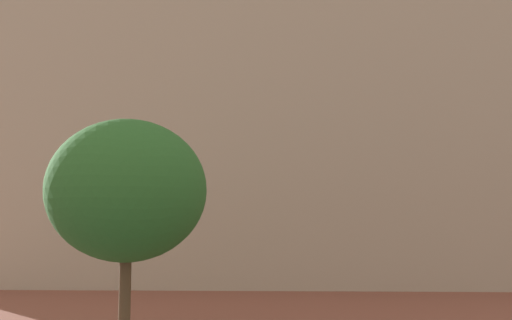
% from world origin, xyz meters
% --- Properties ---
extents(landmark_building, '(30.19, 14.76, 34.53)m').
position_xyz_m(landmark_building, '(-0.13, 30.92, 10.13)').
color(landmark_building, '#B2A893').
rests_on(landmark_building, ground_plane).
extents(tree_curb_far, '(3.70, 3.70, 5.54)m').
position_xyz_m(tree_curb_far, '(-3.19, 11.86, 3.86)').
color(tree_curb_far, brown).
rests_on(tree_curb_far, ground_plane).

